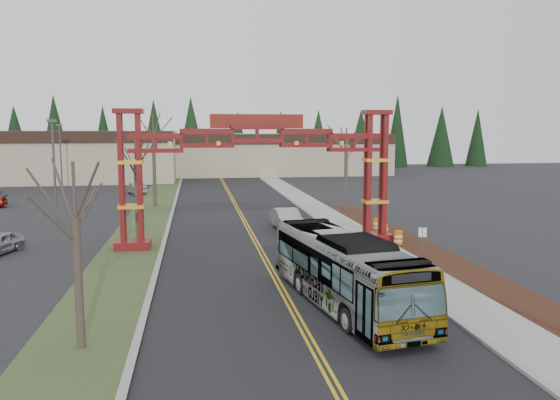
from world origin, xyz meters
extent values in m
plane|color=black|center=(0.00, 0.00, 0.00)|extent=(200.00, 200.00, 0.00)
cube|color=black|center=(0.00, 25.00, 0.01)|extent=(12.00, 110.00, 0.02)
cube|color=gold|center=(-0.12, 25.00, 0.03)|extent=(0.12, 100.00, 0.01)
cube|color=gold|center=(0.12, 25.00, 0.03)|extent=(0.12, 100.00, 0.01)
cube|color=gray|center=(6.15, 25.00, 0.07)|extent=(0.30, 110.00, 0.15)
cube|color=gray|center=(7.60, 25.00, 0.08)|extent=(2.60, 110.00, 0.14)
cube|color=black|center=(10.20, 10.00, 0.06)|extent=(2.60, 50.00, 0.12)
cube|color=#344924|center=(-8.00, 25.00, 0.04)|extent=(4.00, 110.00, 0.08)
cube|color=gray|center=(-6.15, 25.00, 0.07)|extent=(0.30, 110.00, 0.15)
cube|color=#5F0C14|center=(-8.00, 18.00, 0.30)|extent=(2.20, 1.60, 0.60)
cube|color=#5F0C14|center=(-8.55, 17.65, 4.60)|extent=(0.28, 0.28, 8.00)
cube|color=#5F0C14|center=(-7.45, 17.65, 4.60)|extent=(0.28, 0.28, 8.00)
cube|color=#5F0C14|center=(-8.55, 18.35, 4.60)|extent=(0.28, 0.28, 8.00)
cube|color=#5F0C14|center=(-7.45, 18.35, 4.60)|extent=(0.28, 0.28, 8.00)
cube|color=gold|center=(-8.00, 18.00, 2.80)|extent=(1.60, 1.10, 0.22)
cube|color=gold|center=(-8.00, 18.00, 5.60)|extent=(1.60, 1.10, 0.22)
cube|color=#5F0C14|center=(-8.00, 18.00, 8.75)|extent=(1.80, 1.20, 0.30)
cube|color=#5F0C14|center=(8.00, 18.00, 0.30)|extent=(2.20, 1.60, 0.60)
cube|color=#5F0C14|center=(7.45, 17.65, 4.60)|extent=(0.28, 0.28, 8.00)
cube|color=#5F0C14|center=(8.55, 17.65, 4.60)|extent=(0.28, 0.28, 8.00)
cube|color=#5F0C14|center=(7.45, 18.35, 4.60)|extent=(0.28, 0.28, 8.00)
cube|color=#5F0C14|center=(8.55, 18.35, 4.60)|extent=(0.28, 0.28, 8.00)
cube|color=gold|center=(8.00, 18.00, 2.80)|extent=(1.60, 1.10, 0.22)
cube|color=gold|center=(8.00, 18.00, 5.60)|extent=(1.60, 1.10, 0.22)
cube|color=#5F0C14|center=(8.00, 18.00, 8.75)|extent=(1.80, 1.20, 0.30)
cube|color=#5F0C14|center=(0.00, 18.00, 7.50)|extent=(16.00, 0.90, 1.00)
cube|color=#5F0C14|center=(0.00, 18.00, 6.60)|extent=(16.00, 0.90, 0.60)
cube|color=maroon|center=(0.00, 18.00, 8.15)|extent=(6.00, 0.25, 0.90)
cube|color=tan|center=(-30.00, 72.00, 3.75)|extent=(46.00, 22.00, 7.50)
cube|color=tan|center=(10.00, 80.00, 3.50)|extent=(38.00, 20.00, 7.00)
cube|color=black|center=(10.00, 69.90, 6.20)|extent=(38.00, 0.40, 1.60)
cone|color=black|center=(-38.00, 92.00, 6.50)|extent=(5.60, 5.60, 13.00)
cylinder|color=#382D26|center=(-38.00, 92.00, 0.80)|extent=(0.80, 0.80, 1.60)
cone|color=black|center=(-29.50, 92.00, 6.50)|extent=(5.60, 5.60, 13.00)
cylinder|color=#382D26|center=(-29.50, 92.00, 0.80)|extent=(0.80, 0.80, 1.60)
cone|color=black|center=(-21.00, 92.00, 6.50)|extent=(5.60, 5.60, 13.00)
cylinder|color=#382D26|center=(-21.00, 92.00, 0.80)|extent=(0.80, 0.80, 1.60)
cone|color=black|center=(-12.50, 92.00, 6.50)|extent=(5.60, 5.60, 13.00)
cylinder|color=#382D26|center=(-12.50, 92.00, 0.80)|extent=(0.80, 0.80, 1.60)
cone|color=black|center=(-4.00, 92.00, 6.50)|extent=(5.60, 5.60, 13.00)
cylinder|color=#382D26|center=(-4.00, 92.00, 0.80)|extent=(0.80, 0.80, 1.60)
cone|color=black|center=(4.50, 92.00, 6.50)|extent=(5.60, 5.60, 13.00)
cylinder|color=#382D26|center=(4.50, 92.00, 0.80)|extent=(0.80, 0.80, 1.60)
cone|color=black|center=(13.00, 92.00, 6.50)|extent=(5.60, 5.60, 13.00)
cylinder|color=#382D26|center=(13.00, 92.00, 0.80)|extent=(0.80, 0.80, 1.60)
cone|color=black|center=(21.50, 92.00, 6.50)|extent=(5.60, 5.60, 13.00)
cylinder|color=#382D26|center=(21.50, 92.00, 0.80)|extent=(0.80, 0.80, 1.60)
cone|color=black|center=(30.00, 92.00, 6.50)|extent=(5.60, 5.60, 13.00)
cylinder|color=#382D26|center=(30.00, 92.00, 0.80)|extent=(0.80, 0.80, 1.60)
cone|color=black|center=(38.50, 92.00, 6.50)|extent=(5.60, 5.60, 13.00)
cylinder|color=#382D26|center=(38.50, 92.00, 0.80)|extent=(0.80, 0.80, 1.60)
cone|color=black|center=(47.00, 92.00, 6.50)|extent=(5.60, 5.60, 13.00)
cylinder|color=#382D26|center=(47.00, 92.00, 0.80)|extent=(0.80, 0.80, 1.60)
cone|color=black|center=(55.50, 92.00, 6.50)|extent=(5.60, 5.60, 13.00)
cylinder|color=#382D26|center=(55.50, 92.00, 0.80)|extent=(0.80, 0.80, 1.60)
imported|color=#9EA2A6|center=(2.28, 5.06, 1.58)|extent=(4.38, 11.62, 3.16)
imported|color=#A5A8AD|center=(2.88, 23.42, 0.81)|extent=(2.05, 5.02, 1.62)
imported|color=gray|center=(-11.00, 49.55, 0.71)|extent=(2.87, 4.56, 1.42)
cylinder|color=#382D26|center=(-8.00, 1.86, 2.32)|extent=(0.29, 0.29, 4.65)
cylinder|color=#382D26|center=(-8.00, 1.86, 5.55)|extent=(0.11, 0.11, 1.98)
cylinder|color=#382D26|center=(-8.00, 21.16, 2.69)|extent=(0.29, 0.29, 5.39)
cylinder|color=#382D26|center=(-8.00, 21.16, 6.30)|extent=(0.11, 0.11, 2.00)
cylinder|color=#382D26|center=(-8.00, 37.96, 3.44)|extent=(0.35, 0.35, 6.88)
cylinder|color=#382D26|center=(-8.00, 37.96, 7.96)|extent=(0.13, 0.13, 2.39)
cylinder|color=#382D26|center=(10.00, 32.40, 2.80)|extent=(0.34, 0.34, 5.61)
cylinder|color=#382D26|center=(10.00, 32.40, 6.67)|extent=(0.13, 0.13, 2.34)
cylinder|color=#3F3F44|center=(-15.14, 28.71, 4.12)|extent=(0.18, 0.18, 8.23)
cube|color=#3F3F44|center=(-15.14, 28.71, 8.32)|extent=(0.73, 0.37, 0.23)
cylinder|color=#3F3F44|center=(-20.77, 55.30, 4.08)|extent=(0.18, 0.18, 8.15)
cube|color=#3F3F44|center=(-20.77, 55.30, 8.25)|extent=(0.72, 0.36, 0.23)
cylinder|color=#3F3F44|center=(8.93, 12.18, 1.00)|extent=(0.05, 0.05, 2.00)
cube|color=white|center=(8.93, 12.18, 1.72)|extent=(0.44, 0.17, 0.54)
cylinder|color=#D3680B|center=(9.15, 16.50, 0.51)|extent=(0.53, 0.53, 1.02)
cylinder|color=white|center=(9.15, 16.50, 0.67)|extent=(0.55, 0.55, 0.12)
cylinder|color=white|center=(9.15, 16.50, 0.36)|extent=(0.55, 0.55, 0.12)
cylinder|color=#D3680B|center=(9.27, 19.51, 0.47)|extent=(0.49, 0.49, 0.94)
cylinder|color=white|center=(9.27, 19.51, 0.61)|extent=(0.51, 0.51, 0.11)
cylinder|color=white|center=(9.27, 19.51, 0.33)|extent=(0.51, 0.51, 0.11)
cylinder|color=#D3680B|center=(9.39, 21.46, 0.51)|extent=(0.53, 0.53, 1.02)
cylinder|color=white|center=(9.39, 21.46, 0.67)|extent=(0.55, 0.55, 0.12)
cylinder|color=white|center=(9.39, 21.46, 0.36)|extent=(0.55, 0.55, 0.12)
camera|label=1|loc=(-3.96, -17.14, 7.56)|focal=35.00mm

